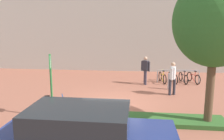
% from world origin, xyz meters
% --- Properties ---
extents(ground_plane, '(60.00, 60.00, 0.00)m').
position_xyz_m(ground_plane, '(0.00, 0.00, 0.00)').
color(ground_plane, '#9E5B47').
extents(building_facade, '(28.00, 1.20, 10.00)m').
position_xyz_m(building_facade, '(0.00, 8.75, 5.00)').
color(building_facade, '#B2ADA3').
rests_on(building_facade, ground).
extents(planter_strip, '(7.00, 1.10, 0.16)m').
position_xyz_m(planter_strip, '(0.69, -1.91, 0.08)').
color(planter_strip, '#336028').
rests_on(planter_strip, ground).
extents(tree_sidewalk, '(2.79, 2.79, 5.17)m').
position_xyz_m(tree_sidewalk, '(3.52, -1.96, 3.61)').
color(tree_sidewalk, brown).
rests_on(tree_sidewalk, ground).
extents(parking_sign_post, '(0.12, 0.36, 2.46)m').
position_xyz_m(parking_sign_post, '(-2.24, -1.91, 1.61)').
color(parking_sign_post, '#2D7238').
rests_on(parking_sign_post, ground).
extents(bike_at_sign, '(1.58, 0.69, 0.86)m').
position_xyz_m(bike_at_sign, '(-2.26, -1.81, 0.35)').
color(bike_at_sign, black).
rests_on(bike_at_sign, ground).
extents(bike_rack_cluster, '(2.65, 1.64, 0.83)m').
position_xyz_m(bike_rack_cluster, '(3.56, 4.52, 0.35)').
color(bike_rack_cluster, '#99999E').
rests_on(bike_rack_cluster, ground).
extents(bollard_steel, '(0.16, 0.16, 0.90)m').
position_xyz_m(bollard_steel, '(2.78, 2.79, 0.45)').
color(bollard_steel, '#ADADB2').
rests_on(bollard_steel, ground).
extents(person_suited_navy, '(0.52, 0.42, 1.72)m').
position_xyz_m(person_suited_navy, '(1.47, 3.82, 0.98)').
color(person_suited_navy, '#383342').
rests_on(person_suited_navy, ground).
extents(person_casual_tan, '(0.37, 0.59, 1.72)m').
position_xyz_m(person_casual_tan, '(2.79, 1.70, 0.98)').
color(person_casual_tan, '#2D2D38').
rests_on(person_casual_tan, ground).
extents(car_navy_sedan, '(4.31, 2.04, 1.54)m').
position_xyz_m(car_navy_sedan, '(-0.24, -4.95, 0.76)').
color(car_navy_sedan, navy).
rests_on(car_navy_sedan, ground).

